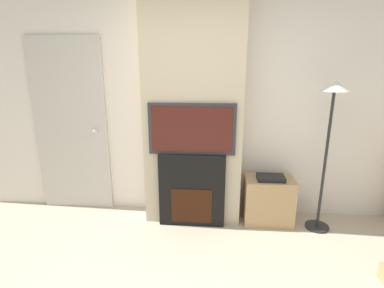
% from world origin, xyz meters
% --- Properties ---
extents(wall_back, '(6.00, 0.06, 2.70)m').
position_xyz_m(wall_back, '(0.00, 2.03, 1.35)').
color(wall_back, silver).
rests_on(wall_back, ground_plane).
extents(chimney_breast, '(1.08, 0.34, 2.70)m').
position_xyz_m(chimney_breast, '(0.00, 1.83, 1.35)').
color(chimney_breast, beige).
rests_on(chimney_breast, ground_plane).
extents(fireplace, '(0.73, 0.15, 0.84)m').
position_xyz_m(fireplace, '(0.00, 1.66, 0.42)').
color(fireplace, black).
rests_on(fireplace, ground_plane).
extents(television, '(0.92, 0.07, 0.55)m').
position_xyz_m(television, '(0.00, 1.66, 1.12)').
color(television, '#2D2D33').
rests_on(television, fireplace).
extents(floor_lamp, '(0.29, 0.29, 1.63)m').
position_xyz_m(floor_lamp, '(1.41, 1.67, 1.26)').
color(floor_lamp, '#262628').
rests_on(floor_lamp, ground_plane).
extents(media_stand, '(0.55, 0.35, 0.58)m').
position_xyz_m(media_stand, '(0.87, 1.77, 0.28)').
color(media_stand, tan).
rests_on(media_stand, ground_plane).
extents(entry_door, '(0.88, 0.09, 2.09)m').
position_xyz_m(entry_door, '(-1.48, 1.97, 1.04)').
color(entry_door, '#BCB7AD').
rests_on(entry_door, ground_plane).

